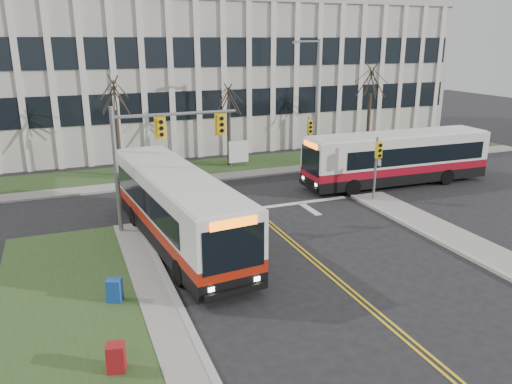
% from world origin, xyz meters
% --- Properties ---
extents(ground, '(120.00, 120.00, 0.00)m').
position_xyz_m(ground, '(0.00, 0.00, 0.00)').
color(ground, black).
rests_on(ground, ground).
extents(sidewalk_west, '(1.20, 26.00, 0.14)m').
position_xyz_m(sidewalk_west, '(-7.00, -5.00, 0.07)').
color(sidewalk_west, '#9E9B93').
rests_on(sidewalk_west, ground).
extents(sidewalk_cross, '(44.00, 1.60, 0.14)m').
position_xyz_m(sidewalk_cross, '(5.00, 15.20, 0.07)').
color(sidewalk_cross, '#9E9B93').
rests_on(sidewalk_cross, ground).
extents(building_lawn, '(44.00, 5.00, 0.12)m').
position_xyz_m(building_lawn, '(5.00, 18.00, 0.06)').
color(building_lawn, '#2D4A1F').
rests_on(building_lawn, ground).
extents(office_building, '(40.00, 16.00, 12.00)m').
position_xyz_m(office_building, '(5.00, 30.00, 6.00)').
color(office_building, beige).
rests_on(office_building, ground).
extents(mast_arm_signal, '(6.11, 0.38, 6.20)m').
position_xyz_m(mast_arm_signal, '(-5.62, 7.16, 4.26)').
color(mast_arm_signal, slate).
rests_on(mast_arm_signal, ground).
extents(signal_pole_near, '(0.34, 0.39, 3.80)m').
position_xyz_m(signal_pole_near, '(7.20, 6.90, 2.50)').
color(signal_pole_near, slate).
rests_on(signal_pole_near, ground).
extents(signal_pole_far, '(0.34, 0.39, 3.80)m').
position_xyz_m(signal_pole_far, '(7.20, 15.40, 2.50)').
color(signal_pole_far, slate).
rests_on(signal_pole_far, ground).
extents(streetlight, '(2.15, 0.25, 9.20)m').
position_xyz_m(streetlight, '(8.03, 16.20, 5.19)').
color(streetlight, slate).
rests_on(streetlight, ground).
extents(directory_sign, '(1.50, 0.12, 2.00)m').
position_xyz_m(directory_sign, '(2.50, 17.50, 1.17)').
color(directory_sign, slate).
rests_on(directory_sign, ground).
extents(tree_left, '(1.80, 1.80, 7.70)m').
position_xyz_m(tree_left, '(-6.00, 18.00, 5.51)').
color(tree_left, '#42352B').
rests_on(tree_left, ground).
extents(tree_mid, '(1.80, 1.80, 6.82)m').
position_xyz_m(tree_mid, '(2.00, 18.20, 4.88)').
color(tree_mid, '#42352B').
rests_on(tree_mid, ground).
extents(tree_right, '(1.80, 1.80, 8.25)m').
position_xyz_m(tree_right, '(14.00, 18.00, 5.91)').
color(tree_right, '#42352B').
rests_on(tree_right, ground).
extents(bus_main, '(3.95, 12.81, 3.36)m').
position_xyz_m(bus_main, '(-5.00, 4.86, 1.68)').
color(bus_main, silver).
rests_on(bus_main, ground).
extents(bus_cross, '(12.51, 2.97, 3.32)m').
position_xyz_m(bus_cross, '(10.56, 9.50, 1.66)').
color(bus_cross, silver).
rests_on(bus_cross, ground).
extents(newspaper_box_blue, '(0.64, 0.61, 0.95)m').
position_xyz_m(newspaper_box_blue, '(-8.36, 0.23, 0.47)').
color(newspaper_box_blue, '#16439C').
rests_on(newspaper_box_blue, ground).
extents(newspaper_box_red, '(0.59, 0.55, 0.95)m').
position_xyz_m(newspaper_box_red, '(-8.77, -3.86, 0.47)').
color(newspaper_box_red, maroon).
rests_on(newspaper_box_red, ground).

